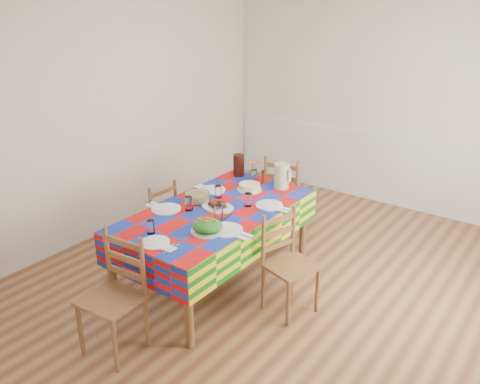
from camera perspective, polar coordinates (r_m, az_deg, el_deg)
name	(u,v)px	position (r m, az deg, el deg)	size (l,w,h in m)	color
room	(283,150)	(4.66, 4.85, 4.74)	(4.58, 5.08, 2.78)	brown
wainscot	(378,167)	(7.07, 15.28, 2.75)	(4.41, 0.06, 0.92)	silver
dining_table	(216,217)	(4.84, -2.75, -2.88)	(1.08, 2.00, 0.78)	brown
setting_near_head	(154,237)	(4.29, -9.66, -4.99)	(0.40, 0.27, 0.12)	silver
setting_left_near	(174,207)	(4.82, -7.43, -1.65)	(0.51, 0.30, 0.13)	silver
setting_left_far	(214,190)	(5.18, -2.91, 0.20)	(0.47, 0.28, 0.12)	silver
setting_right_near	(224,224)	(4.44, -1.81, -3.56)	(0.55, 0.32, 0.14)	silver
setting_right_far	(262,203)	(4.86, 2.51, -1.26)	(0.50, 0.29, 0.13)	silver
meat_platter	(218,206)	(4.82, -2.53, -1.53)	(0.34, 0.24, 0.07)	silver
salad_platter	(207,227)	(4.36, -3.68, -3.90)	(0.29, 0.29, 0.12)	silver
pasta_bowl	(197,197)	(4.98, -4.87, -0.54)	(0.24, 0.24, 0.09)	white
cake	(250,187)	(5.23, 1.08, 0.55)	(0.26, 0.26, 0.07)	silver
serving_utensils	(224,217)	(4.64, -1.82, -2.78)	(0.13, 0.29, 0.01)	black
flower_vase	(254,172)	(5.48, 1.56, 2.24)	(0.14, 0.12, 0.23)	white
hot_sauce	(263,177)	(5.42, 2.55, 1.73)	(0.03, 0.03, 0.14)	#A81C0D
green_pitcher	(282,176)	(5.28, 4.69, 1.82)	(0.15, 0.15, 0.27)	#A3C087
tea_pitcher	(239,165)	(5.61, -0.14, 3.02)	(0.12, 0.12, 0.24)	black
name_card	(138,246)	(4.20, -11.35, -6.00)	(0.07, 0.02, 0.02)	silver
chair_near	(115,296)	(4.17, -13.86, -11.32)	(0.47, 0.45, 0.98)	brown
chair_far	(285,196)	(5.87, 5.08, -0.49)	(0.51, 0.49, 0.99)	brown
chair_left	(157,221)	(5.44, -9.33, -3.20)	(0.40, 0.42, 0.88)	brown
chair_right	(288,264)	(4.55, 5.38, -8.03)	(0.49, 0.50, 0.93)	brown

